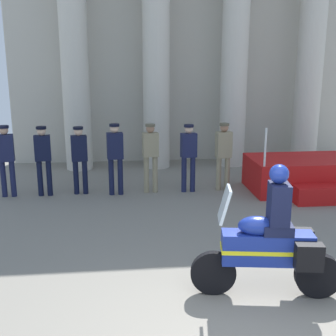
% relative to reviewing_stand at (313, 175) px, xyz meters
% --- Properties ---
extents(colonnade_backdrop, '(11.38, 1.65, 8.01)m').
position_rel_reviewing_stand_xyz_m(colonnade_backdrop, '(-2.56, 3.52, 3.77)').
color(colonnade_backdrop, beige).
rests_on(colonnade_backdrop, ground_plane).
extents(reviewing_stand, '(3.21, 2.12, 1.73)m').
position_rel_reviewing_stand_xyz_m(reviewing_stand, '(0.00, 0.00, 0.00)').
color(reviewing_stand, '#B71414').
rests_on(reviewing_stand, ground_plane).
extents(officer_in_row_0, '(0.41, 0.27, 1.74)m').
position_rel_reviewing_stand_xyz_m(officer_in_row_0, '(-7.57, 0.29, 0.63)').
color(officer_in_row_0, '#191E42').
rests_on(officer_in_row_0, ground_plane).
extents(officer_in_row_1, '(0.41, 0.27, 1.71)m').
position_rel_reviewing_stand_xyz_m(officer_in_row_1, '(-6.70, 0.27, 0.61)').
color(officer_in_row_1, black).
rests_on(officer_in_row_1, ground_plane).
extents(officer_in_row_2, '(0.41, 0.27, 1.68)m').
position_rel_reviewing_stand_xyz_m(officer_in_row_2, '(-5.85, 0.33, 0.59)').
color(officer_in_row_2, black).
rests_on(officer_in_row_2, ground_plane).
extents(officer_in_row_3, '(0.41, 0.27, 1.76)m').
position_rel_reviewing_stand_xyz_m(officer_in_row_3, '(-4.98, 0.17, 0.64)').
color(officer_in_row_3, '#141938').
rests_on(officer_in_row_3, ground_plane).
extents(officer_in_row_4, '(0.41, 0.27, 1.73)m').
position_rel_reviewing_stand_xyz_m(officer_in_row_4, '(-4.12, 0.28, 0.62)').
color(officer_in_row_4, gray).
rests_on(officer_in_row_4, ground_plane).
extents(officer_in_row_5, '(0.41, 0.27, 1.70)m').
position_rel_reviewing_stand_xyz_m(officer_in_row_5, '(-3.17, 0.23, 0.61)').
color(officer_in_row_5, '#191E42').
rests_on(officer_in_row_5, ground_plane).
extents(officer_in_row_6, '(0.41, 0.27, 1.72)m').
position_rel_reviewing_stand_xyz_m(officer_in_row_6, '(-2.28, 0.28, 0.61)').
color(officer_in_row_6, gray).
rests_on(officer_in_row_6, ground_plane).
extents(motorcycle_with_rider, '(2.08, 0.75, 1.90)m').
position_rel_reviewing_stand_xyz_m(motorcycle_with_rider, '(-2.78, -4.80, 0.40)').
color(motorcycle_with_rider, black).
rests_on(motorcycle_with_rider, ground_plane).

